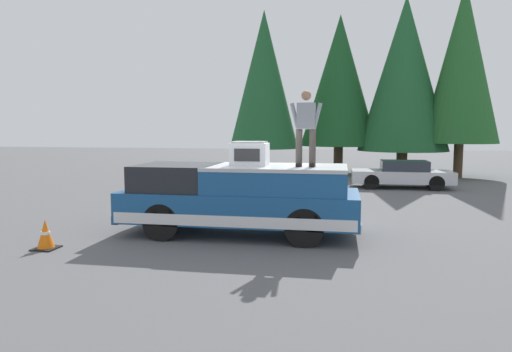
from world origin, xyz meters
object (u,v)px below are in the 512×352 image
Objects in this scene: compressor_unit at (250,154)px; traffic_cone at (46,235)px; pickup_truck at (240,198)px; parked_car_silver at (402,174)px; person_on_truck_bed at (306,126)px.

traffic_cone is (-2.00, 3.94, -1.64)m from compressor_unit.
traffic_cone is at bearing 118.64° from pickup_truck.
parked_car_silver is (9.60, -4.89, -0.29)m from pickup_truck.
compressor_unit reaches higher than pickup_truck.
compressor_unit is (-0.02, -0.24, 1.05)m from pickup_truck.
compressor_unit is 0.20× the size of parked_car_silver.
person_on_truck_bed is at bearing 161.05° from parked_car_silver.
pickup_truck is at bearing 153.00° from parked_car_silver.
person_on_truck_bed is at bearing -70.37° from traffic_cone.
parked_car_silver is (9.62, -4.65, -1.35)m from compressor_unit.
pickup_truck is at bearing -61.36° from traffic_cone.
person_on_truck_bed reaches higher than parked_car_silver.
person_on_truck_bed is 6.01m from traffic_cone.
person_on_truck_bed reaches higher than traffic_cone.
traffic_cone is (-11.62, 8.59, -0.29)m from parked_car_silver.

